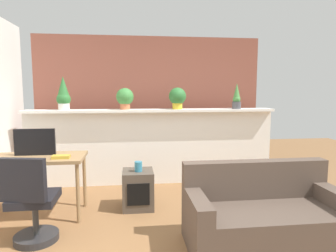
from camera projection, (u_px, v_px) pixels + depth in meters
ground_plane at (167, 242)px, 3.05m from camera, size 12.00×12.00×0.00m
divider_wall at (152, 147)px, 4.95m from camera, size 4.03×0.16×1.20m
plant_shelf at (152, 111)px, 4.83m from camera, size 4.03×0.34×0.04m
brick_wall_behind at (150, 106)px, 5.46m from camera, size 4.03×0.10×2.50m
potted_plant_0 at (63, 94)px, 4.63m from camera, size 0.22×0.22×0.52m
potted_plant_1 at (125, 98)px, 4.77m from camera, size 0.28×0.28×0.34m
potted_plant_2 at (177, 97)px, 4.84m from camera, size 0.28×0.28×0.35m
potted_plant_3 at (237, 98)px, 4.94m from camera, size 0.14×0.14×0.42m
desk at (38, 163)px, 3.60m from camera, size 1.10×0.60×0.75m
tv_monitor at (35, 142)px, 3.64m from camera, size 0.48×0.04×0.33m
office_chair at (32, 206)px, 2.97m from camera, size 0.48×0.48×0.91m
side_cube_shelf at (138, 189)px, 3.90m from camera, size 0.40×0.41×0.50m
vase_on_shelf at (138, 167)px, 3.84m from camera, size 0.10×0.10×0.13m
book_on_desk at (61, 157)px, 3.48m from camera, size 0.20×0.11×0.04m
couch at (264, 217)px, 2.97m from camera, size 1.56×0.76×0.80m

